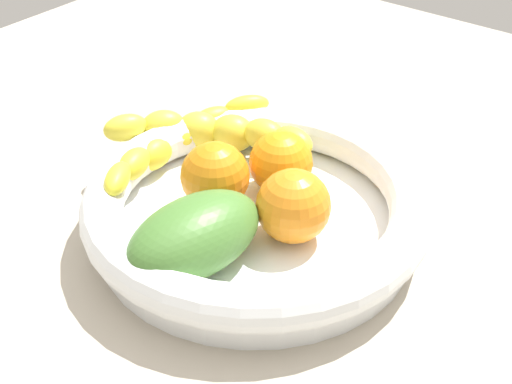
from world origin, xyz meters
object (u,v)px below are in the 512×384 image
at_px(fruit_bowl, 256,210).
at_px(orange_front, 281,163).
at_px(banana_draped_left, 214,132).
at_px(mango_green, 191,234).
at_px(orange_mid_left, 215,176).
at_px(banana_draped_right, 175,142).
at_px(orange_mid_right, 296,204).

bearing_deg(fruit_bowl, orange_front, 11.84).
height_order(banana_draped_left, orange_front, orange_front).
xyz_separation_m(banana_draped_left, mango_green, (-0.14, -0.10, 0.00)).
relative_size(orange_mid_left, mango_green, 0.50).
relative_size(orange_front, mango_green, 0.48).
height_order(fruit_bowl, banana_draped_right, banana_draped_right).
bearing_deg(mango_green, fruit_bowl, -2.86).
height_order(fruit_bowl, banana_draped_left, banana_draped_left).
bearing_deg(fruit_bowl, banana_draped_right, 79.43).
relative_size(fruit_bowl, orange_front, 5.16).
relative_size(orange_front, orange_mid_right, 0.93).
bearing_deg(orange_mid_right, banana_draped_right, 83.52).
bearing_deg(orange_mid_left, fruit_bowl, -83.10).
xyz_separation_m(fruit_bowl, banana_draped_right, (0.02, 0.12, 0.02)).
xyz_separation_m(orange_front, mango_green, (-0.13, -0.01, 0.00)).
bearing_deg(fruit_bowl, mango_green, 177.14).
distance_m(fruit_bowl, mango_green, 0.08).
bearing_deg(orange_mid_left, orange_mid_right, -83.67).
distance_m(orange_front, orange_mid_right, 0.07).
height_order(orange_mid_left, mango_green, orange_mid_left).
height_order(fruit_bowl, orange_mid_left, orange_mid_left).
xyz_separation_m(orange_front, orange_mid_right, (-0.05, -0.05, 0.00)).
xyz_separation_m(orange_mid_left, orange_mid_right, (0.01, -0.08, 0.00)).
distance_m(fruit_bowl, orange_mid_left, 0.05).
distance_m(banana_draped_left, orange_front, 0.09).
height_order(orange_front, orange_mid_left, orange_mid_left).
bearing_deg(banana_draped_right, orange_mid_right, -96.48).
xyz_separation_m(banana_draped_left, orange_front, (-0.01, -0.09, 0.00)).
height_order(banana_draped_right, orange_mid_right, orange_mid_right).
relative_size(banana_draped_left, orange_front, 3.18).
bearing_deg(mango_green, banana_draped_right, 47.92).
relative_size(banana_draped_left, banana_draped_right, 0.84).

